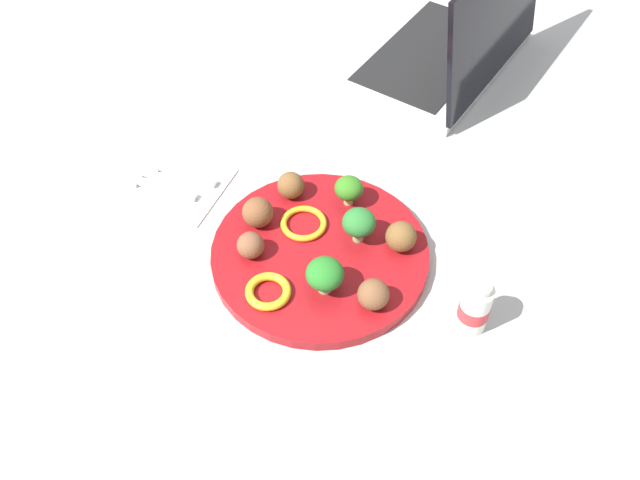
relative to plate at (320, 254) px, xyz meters
name	(u,v)px	position (x,y,z in m)	size (l,w,h in m)	color
ground_plane	(320,258)	(0.00, 0.00, -0.01)	(4.00, 4.00, 0.00)	#B2B2AD
plate	(320,254)	(0.00, 0.00, 0.00)	(0.28, 0.28, 0.02)	maroon
broccoli_floret_center	(325,274)	(-0.03, 0.05, 0.04)	(0.05, 0.05, 0.05)	#8CBE73
broccoli_floret_front_right	(359,223)	(-0.04, -0.04, 0.04)	(0.04, 0.04, 0.05)	#95B86F
broccoli_floret_mid_left	(351,189)	(0.00, -0.09, 0.04)	(0.04, 0.04, 0.04)	#A4CA74
meatball_front_right	(373,294)	(-0.09, 0.05, 0.03)	(0.04, 0.04, 0.04)	brown
meatball_near_rim	(258,212)	(0.09, -0.01, 0.03)	(0.04, 0.04, 0.04)	brown
meatball_far_rim	(251,245)	(0.08, 0.04, 0.03)	(0.03, 0.03, 0.03)	brown
meatball_mid_left	(401,237)	(-0.09, -0.05, 0.03)	(0.04, 0.04, 0.04)	brown
meatball_back_left	(291,185)	(0.08, -0.07, 0.03)	(0.04, 0.04, 0.04)	brown
pepper_ring_back_left	(268,291)	(0.03, 0.09, 0.01)	(0.06, 0.06, 0.01)	yellow
pepper_ring_front_left	(304,223)	(0.04, -0.03, 0.01)	(0.06, 0.06, 0.01)	yellow
napkin	(165,181)	(0.26, -0.04, -0.01)	(0.17, 0.12, 0.01)	white
fork	(153,185)	(0.27, -0.02, 0.00)	(0.12, 0.02, 0.01)	silver
knife	(167,169)	(0.27, -0.05, 0.00)	(0.15, 0.02, 0.01)	silver
yogurt_bottle	(475,307)	(-0.21, 0.02, 0.03)	(0.04, 0.04, 0.08)	white
laptop	(449,47)	(-0.02, -0.46, 0.03)	(0.27, 0.35, 0.21)	silver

